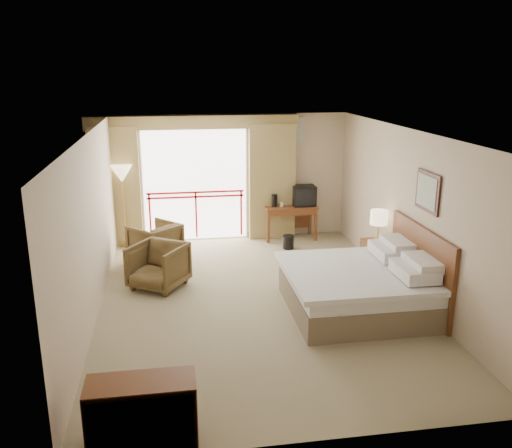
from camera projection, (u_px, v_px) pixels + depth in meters
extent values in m
plane|color=#8A7F5C|center=(258.00, 300.00, 8.79)|extent=(7.00, 7.00, 0.00)
plane|color=white|center=(258.00, 133.00, 8.04)|extent=(7.00, 7.00, 0.00)
plane|color=#C5AF91|center=(232.00, 177.00, 11.74)|extent=(5.00, 0.00, 5.00)
plane|color=#C5AF91|center=(318.00, 320.00, 5.09)|extent=(5.00, 0.00, 5.00)
plane|color=#C5AF91|center=(92.00, 227.00, 8.04)|extent=(0.00, 7.00, 7.00)
plane|color=#C5AF91|center=(410.00, 214.00, 8.79)|extent=(0.00, 7.00, 7.00)
plane|color=white|center=(195.00, 185.00, 11.64)|extent=(2.40, 0.00, 2.40)
cube|color=#B80F11|center=(196.00, 197.00, 11.69)|extent=(2.09, 0.03, 0.04)
cube|color=#B80F11|center=(196.00, 192.00, 11.66)|extent=(2.09, 0.03, 0.04)
cube|color=#B80F11|center=(150.00, 217.00, 11.65)|extent=(0.04, 0.03, 1.00)
cube|color=#B80F11|center=(196.00, 215.00, 11.80)|extent=(0.04, 0.03, 1.00)
cube|color=#B80F11|center=(241.00, 213.00, 11.95)|extent=(0.04, 0.03, 1.00)
cube|color=olive|center=(116.00, 187.00, 11.25)|extent=(1.00, 0.26, 2.50)
cube|color=olive|center=(272.00, 182.00, 11.75)|extent=(1.00, 0.26, 2.50)
cube|color=olive|center=(193.00, 122.00, 11.17)|extent=(4.40, 0.22, 0.28)
cube|color=silver|center=(292.00, 130.00, 11.63)|extent=(0.50, 0.04, 0.50)
cube|color=brown|center=(356.00, 298.00, 8.38)|extent=(2.05, 2.00, 0.40)
cube|color=white|center=(357.00, 280.00, 8.30)|extent=(2.01, 1.96, 0.22)
cube|color=white|center=(355.00, 272.00, 8.26)|extent=(2.09, 2.06, 0.08)
cube|color=white|center=(415.00, 271.00, 7.90)|extent=(0.50, 0.75, 0.18)
cube|color=white|center=(390.00, 251.00, 8.76)|extent=(0.50, 0.75, 0.18)
cube|color=white|center=(424.00, 263.00, 7.89)|extent=(0.40, 0.70, 0.14)
cube|color=white|center=(398.00, 244.00, 8.74)|extent=(0.40, 0.70, 0.14)
cube|color=#572B15|center=(420.00, 267.00, 8.41)|extent=(0.06, 2.10, 1.30)
cube|color=black|center=(428.00, 192.00, 8.08)|extent=(0.03, 0.72, 0.60)
cube|color=silver|center=(426.00, 192.00, 8.08)|extent=(0.01, 0.60, 0.48)
cube|color=#572B15|center=(377.00, 259.00, 9.68)|extent=(0.49, 0.57, 0.67)
cylinder|color=tan|center=(378.00, 239.00, 9.63)|extent=(0.13, 0.13, 0.04)
cylinder|color=tan|center=(378.00, 230.00, 9.58)|extent=(0.03, 0.03, 0.33)
cylinder|color=#FFE5B2|center=(379.00, 217.00, 9.51)|extent=(0.31, 0.31, 0.25)
cube|color=black|center=(379.00, 242.00, 9.43)|extent=(0.18, 0.16, 0.07)
cube|color=#572B15|center=(290.00, 207.00, 11.78)|extent=(1.14, 0.55, 0.05)
cube|color=#572B15|center=(268.00, 227.00, 11.58)|extent=(0.06, 0.06, 0.70)
cube|color=#572B15|center=(316.00, 225.00, 11.74)|extent=(0.06, 0.06, 0.70)
cube|color=#572B15|center=(265.00, 221.00, 12.03)|extent=(0.06, 0.06, 0.70)
cube|color=#572B15|center=(310.00, 219.00, 12.19)|extent=(0.06, 0.06, 0.70)
cube|color=#572B15|center=(288.00, 217.00, 12.09)|extent=(1.04, 0.03, 0.52)
cube|color=#572B15|center=(293.00, 213.00, 11.57)|extent=(1.04, 0.03, 0.11)
cube|color=black|center=(304.00, 196.00, 11.76)|extent=(0.48, 0.37, 0.44)
cube|color=black|center=(306.00, 198.00, 11.59)|extent=(0.44, 0.02, 0.35)
cylinder|color=black|center=(274.00, 200.00, 11.69)|extent=(0.13, 0.13, 0.27)
cylinder|color=white|center=(282.00, 205.00, 11.69)|extent=(0.07, 0.07, 0.09)
cylinder|color=black|center=(288.00, 242.00, 11.27)|extent=(0.29, 0.29, 0.29)
imported|color=#4A381F|center=(156.00, 260.00, 10.61)|extent=(1.15, 1.16, 0.75)
imported|color=#4A381F|center=(159.00, 287.00, 9.32)|extent=(1.16, 1.16, 0.77)
cylinder|color=black|center=(147.00, 246.00, 9.82)|extent=(0.48, 0.48, 0.04)
cylinder|color=black|center=(148.00, 259.00, 9.89)|extent=(0.06, 0.06, 0.48)
cylinder|color=black|center=(149.00, 272.00, 9.96)|extent=(0.35, 0.35, 0.03)
imported|color=white|center=(147.00, 245.00, 9.82)|extent=(0.22, 0.27, 0.02)
cylinder|color=tan|center=(127.00, 246.00, 11.42)|extent=(0.28, 0.28, 0.03)
cylinder|color=tan|center=(124.00, 212.00, 11.21)|extent=(0.03, 0.03, 1.51)
cone|color=#FFE5B2|center=(122.00, 174.00, 10.99)|extent=(0.44, 0.44, 0.35)
cube|color=#572B15|center=(142.00, 413.00, 5.33)|extent=(1.07, 0.45, 0.71)
cube|color=black|center=(141.00, 427.00, 5.12)|extent=(0.98, 0.02, 0.62)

